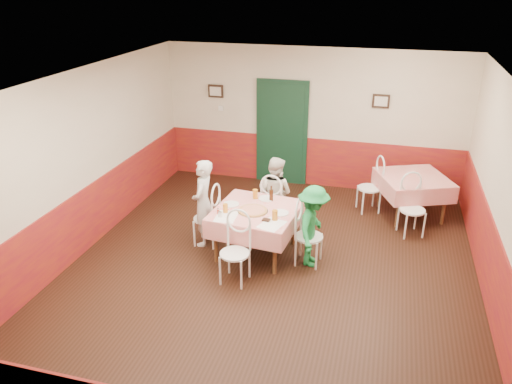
% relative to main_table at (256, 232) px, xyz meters
% --- Properties ---
extents(floor, '(7.00, 7.00, 0.00)m').
position_rel_main_table_xyz_m(floor, '(0.34, -0.48, -0.38)').
color(floor, black).
rests_on(floor, ground).
extents(ceiling, '(7.00, 7.00, 0.00)m').
position_rel_main_table_xyz_m(ceiling, '(0.34, -0.48, 2.42)').
color(ceiling, white).
rests_on(ceiling, back_wall).
extents(back_wall, '(6.00, 0.10, 2.80)m').
position_rel_main_table_xyz_m(back_wall, '(0.34, 3.02, 1.02)').
color(back_wall, beige).
rests_on(back_wall, ground).
extents(front_wall, '(6.00, 0.10, 2.80)m').
position_rel_main_table_xyz_m(front_wall, '(0.34, -3.98, 1.02)').
color(front_wall, beige).
rests_on(front_wall, ground).
extents(left_wall, '(0.10, 7.00, 2.80)m').
position_rel_main_table_xyz_m(left_wall, '(-2.66, -0.48, 1.02)').
color(left_wall, beige).
rests_on(left_wall, ground).
extents(right_wall, '(0.10, 7.00, 2.80)m').
position_rel_main_table_xyz_m(right_wall, '(3.34, -0.48, 1.02)').
color(right_wall, beige).
rests_on(right_wall, ground).
extents(wainscot_back, '(6.00, 0.03, 1.00)m').
position_rel_main_table_xyz_m(wainscot_back, '(0.34, 3.00, 0.12)').
color(wainscot_back, maroon).
rests_on(wainscot_back, ground).
extents(wainscot_left, '(0.03, 7.00, 1.00)m').
position_rel_main_table_xyz_m(wainscot_left, '(-2.64, -0.48, 0.12)').
color(wainscot_left, maroon).
rests_on(wainscot_left, ground).
extents(wainscot_right, '(0.03, 7.00, 1.00)m').
position_rel_main_table_xyz_m(wainscot_right, '(3.33, -0.48, 0.12)').
color(wainscot_right, maroon).
rests_on(wainscot_right, ground).
extents(door, '(0.96, 0.06, 2.10)m').
position_rel_main_table_xyz_m(door, '(-0.26, 2.97, 0.68)').
color(door, black).
rests_on(door, ground).
extents(picture_left, '(0.32, 0.03, 0.26)m').
position_rel_main_table_xyz_m(picture_left, '(-1.66, 2.97, 1.48)').
color(picture_left, black).
rests_on(picture_left, back_wall).
extents(picture_right, '(0.32, 0.03, 0.26)m').
position_rel_main_table_xyz_m(picture_right, '(1.64, 2.97, 1.48)').
color(picture_right, black).
rests_on(picture_right, back_wall).
extents(thermostat, '(0.10, 0.03, 0.10)m').
position_rel_main_table_xyz_m(thermostat, '(-1.56, 2.97, 1.12)').
color(thermostat, white).
rests_on(thermostat, back_wall).
extents(main_table, '(1.33, 1.33, 0.77)m').
position_rel_main_table_xyz_m(main_table, '(0.00, 0.00, 0.00)').
color(main_table, red).
rests_on(main_table, ground).
extents(second_table, '(1.47, 1.47, 0.77)m').
position_rel_main_table_xyz_m(second_table, '(2.36, 2.02, 0.00)').
color(second_table, red).
rests_on(second_table, ground).
extents(chair_left, '(0.43, 0.43, 0.90)m').
position_rel_main_table_xyz_m(chair_left, '(-0.85, 0.08, 0.08)').
color(chair_left, white).
rests_on(chair_left, ground).
extents(chair_right, '(0.45, 0.45, 0.90)m').
position_rel_main_table_xyz_m(chair_right, '(0.85, -0.08, 0.08)').
color(chair_right, white).
rests_on(chair_right, ground).
extents(chair_far, '(0.44, 0.44, 0.90)m').
position_rel_main_table_xyz_m(chair_far, '(0.08, 0.85, 0.08)').
color(chair_far, white).
rests_on(chair_far, ground).
extents(chair_near, '(0.45, 0.45, 0.90)m').
position_rel_main_table_xyz_m(chair_near, '(-0.08, -0.85, 0.08)').
color(chair_near, white).
rests_on(chair_near, ground).
extents(chair_second_a, '(0.55, 0.55, 0.90)m').
position_rel_main_table_xyz_m(chair_second_a, '(1.61, 2.02, 0.08)').
color(chair_second_a, white).
rests_on(chair_second_a, ground).
extents(chair_second_b, '(0.55, 0.55, 0.90)m').
position_rel_main_table_xyz_m(chair_second_b, '(2.36, 1.27, 0.08)').
color(chair_second_b, white).
rests_on(chair_second_b, ground).
extents(pizza, '(0.48, 0.48, 0.03)m').
position_rel_main_table_xyz_m(pizza, '(-0.03, -0.08, 0.40)').
color(pizza, '#B74723').
rests_on(pizza, main_table).
extents(plate_left, '(0.27, 0.27, 0.01)m').
position_rel_main_table_xyz_m(plate_left, '(-0.42, 0.06, 0.39)').
color(plate_left, white).
rests_on(plate_left, main_table).
extents(plate_right, '(0.27, 0.27, 0.01)m').
position_rel_main_table_xyz_m(plate_right, '(0.39, -0.03, 0.39)').
color(plate_right, white).
rests_on(plate_right, main_table).
extents(plate_far, '(0.27, 0.27, 0.01)m').
position_rel_main_table_xyz_m(plate_far, '(0.06, 0.41, 0.39)').
color(plate_far, white).
rests_on(plate_far, main_table).
extents(glass_a, '(0.08, 0.08, 0.14)m').
position_rel_main_table_xyz_m(glass_a, '(-0.42, -0.22, 0.45)').
color(glass_a, '#BF7219').
rests_on(glass_a, main_table).
extents(glass_b, '(0.09, 0.09, 0.15)m').
position_rel_main_table_xyz_m(glass_b, '(0.36, -0.27, 0.46)').
color(glass_b, '#BF7219').
rests_on(glass_b, main_table).
extents(glass_c, '(0.09, 0.09, 0.15)m').
position_rel_main_table_xyz_m(glass_c, '(-0.12, 0.39, 0.46)').
color(glass_c, '#BF7219').
rests_on(glass_c, main_table).
extents(beer_bottle, '(0.07, 0.07, 0.23)m').
position_rel_main_table_xyz_m(beer_bottle, '(0.15, 0.37, 0.50)').
color(beer_bottle, '#381C0A').
rests_on(beer_bottle, main_table).
extents(shaker_a, '(0.04, 0.04, 0.09)m').
position_rel_main_table_xyz_m(shaker_a, '(-0.46, -0.40, 0.43)').
color(shaker_a, silver).
rests_on(shaker_a, main_table).
extents(shaker_b, '(0.04, 0.04, 0.09)m').
position_rel_main_table_xyz_m(shaker_b, '(-0.43, -0.40, 0.43)').
color(shaker_b, silver).
rests_on(shaker_b, main_table).
extents(shaker_c, '(0.04, 0.04, 0.09)m').
position_rel_main_table_xyz_m(shaker_c, '(-0.50, -0.30, 0.43)').
color(shaker_c, '#B23319').
rests_on(shaker_c, main_table).
extents(menu_left, '(0.32, 0.41, 0.00)m').
position_rel_main_table_xyz_m(menu_left, '(-0.36, -0.36, 0.39)').
color(menu_left, white).
rests_on(menu_left, main_table).
extents(menu_right, '(0.41, 0.47, 0.00)m').
position_rel_main_table_xyz_m(menu_right, '(0.35, -0.43, 0.39)').
color(menu_right, white).
rests_on(menu_right, main_table).
extents(wallet, '(0.12, 0.10, 0.02)m').
position_rel_main_table_xyz_m(wallet, '(0.24, -0.33, 0.40)').
color(wallet, black).
rests_on(wallet, main_table).
extents(diner_left, '(0.38, 0.55, 1.44)m').
position_rel_main_table_xyz_m(diner_left, '(-0.90, 0.09, 0.34)').
color(diner_left, gray).
rests_on(diner_left, ground).
extents(diner_far, '(0.75, 0.66, 1.30)m').
position_rel_main_table_xyz_m(diner_far, '(0.09, 0.90, 0.27)').
color(diner_far, gray).
rests_on(diner_far, ground).
extents(diner_right, '(0.50, 0.84, 1.27)m').
position_rel_main_table_xyz_m(diner_right, '(0.90, -0.09, 0.26)').
color(diner_right, gray).
rests_on(diner_right, ground).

